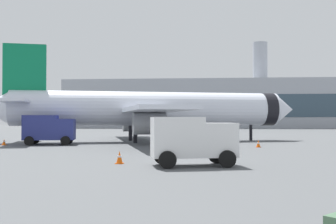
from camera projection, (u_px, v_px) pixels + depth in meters
name	position (u px, v px, depth m)	size (l,w,h in m)	color
airplane_at_gate	(149.00, 109.00, 45.27)	(35.16, 32.06, 10.50)	silver
service_truck	(49.00, 128.00, 39.41)	(5.13, 3.29, 2.90)	navy
cargo_van	(192.00, 139.00, 21.37)	(4.74, 3.15, 2.60)	white
safety_cone_near	(258.00, 144.00, 35.93)	(0.44, 0.44, 0.65)	#F2590C
safety_cone_mid	(119.00, 157.00, 22.50)	(0.44, 0.44, 0.71)	#F2590C
safety_cone_far	(227.00, 148.00, 29.77)	(0.44, 0.44, 0.69)	#F2590C
safety_cone_outer	(4.00, 142.00, 38.97)	(0.44, 0.44, 0.61)	#F2590C
terminal_building	(208.00, 104.00, 125.04)	(84.98, 22.77, 26.26)	#9EA3AD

